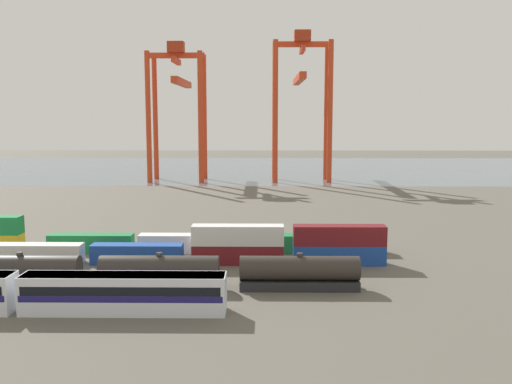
{
  "coord_description": "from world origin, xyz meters",
  "views": [
    {
      "loc": [
        9.15,
        -77.88,
        19.36
      ],
      "look_at": [
        7.71,
        34.48,
        4.39
      ],
      "focal_mm": 39.72,
      "sensor_mm": 36.0,
      "label": 1
    }
  ],
  "objects_px": {
    "passenger_train": "(18,291)",
    "shipping_container_11": "(272,244)",
    "freight_tank_row": "(160,272)",
    "shipping_container_1": "(37,254)",
    "gantry_crane_west": "(178,97)",
    "shipping_container_5": "(339,254)",
    "gantry_crane_central": "(301,91)",
    "shipping_container_7": "(1,243)"
  },
  "relations": [
    {
      "from": "freight_tank_row",
      "to": "shipping_container_1",
      "type": "height_order",
      "value": "freight_tank_row"
    },
    {
      "from": "gantry_crane_west",
      "to": "gantry_crane_central",
      "type": "distance_m",
      "value": 37.48
    },
    {
      "from": "shipping_container_1",
      "to": "shipping_container_5",
      "type": "bearing_deg",
      "value": 0.0
    },
    {
      "from": "shipping_container_7",
      "to": "gantry_crane_central",
      "type": "height_order",
      "value": "gantry_crane_central"
    },
    {
      "from": "shipping_container_5",
      "to": "gantry_crane_central",
      "type": "relative_size",
      "value": 0.27
    },
    {
      "from": "passenger_train",
      "to": "gantry_crane_central",
      "type": "xyz_separation_m",
      "value": [
        35.91,
        120.37,
        24.84
      ]
    },
    {
      "from": "freight_tank_row",
      "to": "gantry_crane_west",
      "type": "bearing_deg",
      "value": 97.25
    },
    {
      "from": "freight_tank_row",
      "to": "shipping_container_7",
      "type": "relative_size",
      "value": 7.46
    },
    {
      "from": "freight_tank_row",
      "to": "shipping_container_5",
      "type": "bearing_deg",
      "value": 26.96
    },
    {
      "from": "shipping_container_7",
      "to": "gantry_crane_central",
      "type": "xyz_separation_m",
      "value": [
        49.36,
        94.94,
        25.69
      ]
    },
    {
      "from": "shipping_container_1",
      "to": "shipping_container_5",
      "type": "distance_m",
      "value": 40.15
    },
    {
      "from": "passenger_train",
      "to": "gantry_crane_central",
      "type": "relative_size",
      "value": 0.93
    },
    {
      "from": "passenger_train",
      "to": "shipping_container_11",
      "type": "xyz_separation_m",
      "value": [
        25.66,
        25.42,
        -0.84
      ]
    },
    {
      "from": "shipping_container_1",
      "to": "shipping_container_7",
      "type": "relative_size",
      "value": 2.0
    },
    {
      "from": "shipping_container_5",
      "to": "shipping_container_11",
      "type": "bearing_deg",
      "value": 143.91
    },
    {
      "from": "freight_tank_row",
      "to": "gantry_crane_central",
      "type": "bearing_deg",
      "value": 78.33
    },
    {
      "from": "shipping_container_5",
      "to": "freight_tank_row",
      "type": "bearing_deg",
      "value": -153.04
    },
    {
      "from": "passenger_train",
      "to": "gantry_crane_west",
      "type": "bearing_deg",
      "value": 90.73
    },
    {
      "from": "shipping_container_7",
      "to": "shipping_container_11",
      "type": "height_order",
      "value": "same"
    },
    {
      "from": "shipping_container_1",
      "to": "gantry_crane_central",
      "type": "xyz_separation_m",
      "value": [
        41.61,
        101.35,
        25.69
      ]
    },
    {
      "from": "shipping_container_5",
      "to": "gantry_crane_central",
      "type": "height_order",
      "value": "gantry_crane_central"
    },
    {
      "from": "shipping_container_5",
      "to": "shipping_container_11",
      "type": "distance_m",
      "value": 10.88
    },
    {
      "from": "shipping_container_7",
      "to": "shipping_container_11",
      "type": "distance_m",
      "value": 39.11
    },
    {
      "from": "freight_tank_row",
      "to": "shipping_container_5",
      "type": "height_order",
      "value": "freight_tank_row"
    },
    {
      "from": "shipping_container_1",
      "to": "shipping_container_11",
      "type": "height_order",
      "value": "same"
    },
    {
      "from": "gantry_crane_central",
      "to": "shipping_container_5",
      "type": "bearing_deg",
      "value": -90.82
    },
    {
      "from": "passenger_train",
      "to": "shipping_container_11",
      "type": "relative_size",
      "value": 3.43
    },
    {
      "from": "shipping_container_1",
      "to": "shipping_container_11",
      "type": "bearing_deg",
      "value": 11.55
    },
    {
      "from": "freight_tank_row",
      "to": "shipping_container_7",
      "type": "bearing_deg",
      "value": 146.24
    },
    {
      "from": "gantry_crane_central",
      "to": "shipping_container_11",
      "type": "bearing_deg",
      "value": -96.16
    },
    {
      "from": "shipping_container_7",
      "to": "gantry_crane_west",
      "type": "relative_size",
      "value": 0.15
    },
    {
      "from": "freight_tank_row",
      "to": "shipping_container_11",
      "type": "distance_m",
      "value": 21.77
    },
    {
      "from": "freight_tank_row",
      "to": "shipping_container_5",
      "type": "distance_m",
      "value": 24.42
    },
    {
      "from": "shipping_container_7",
      "to": "gantry_crane_central",
      "type": "relative_size",
      "value": 0.14
    },
    {
      "from": "shipping_container_1",
      "to": "gantry_crane_west",
      "type": "height_order",
      "value": "gantry_crane_west"
    },
    {
      "from": "gantry_crane_west",
      "to": "gantry_crane_central",
      "type": "xyz_separation_m",
      "value": [
        37.44,
        0.55,
        1.63
      ]
    },
    {
      "from": "freight_tank_row",
      "to": "gantry_crane_central",
      "type": "height_order",
      "value": "gantry_crane_central"
    },
    {
      "from": "shipping_container_5",
      "to": "gantry_crane_west",
      "type": "xyz_separation_m",
      "value": [
        -35.98,
        100.8,
        24.05
      ]
    },
    {
      "from": "shipping_container_5",
      "to": "shipping_container_7",
      "type": "relative_size",
      "value": 2.0
    },
    {
      "from": "freight_tank_row",
      "to": "gantry_crane_central",
      "type": "relative_size",
      "value": 1.01
    },
    {
      "from": "gantry_crane_west",
      "to": "shipping_container_1",
      "type": "bearing_deg",
      "value": -92.37
    },
    {
      "from": "shipping_container_5",
      "to": "shipping_container_1",
      "type": "bearing_deg",
      "value": 180.0
    }
  ]
}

